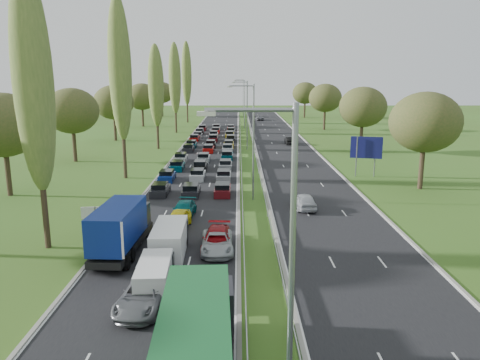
{
  "coord_description": "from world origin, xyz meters",
  "views": [
    {
      "loc": [
        2.96,
        -4.62,
        12.66
      ],
      "look_at": [
        3.13,
        45.92,
        1.5
      ],
      "focal_mm": 35.0,
      "sensor_mm": 36.0,
      "label": 1
    }
  ],
  "objects": [
    {
      "name": "ground",
      "position": [
        4.5,
        80.0,
        0.0
      ],
      "size": [
        260.0,
        260.0,
        0.0
      ],
      "primitive_type": "plane",
      "color": "#3B581B",
      "rests_on": "ground"
    },
    {
      "name": "near_car_2",
      "position": [
        -5.59,
        31.03,
        0.67
      ],
      "size": [
        2.26,
        4.74,
        1.3
      ],
      "primitive_type": "imported",
      "rotation": [
        0.0,
        0.0,
        -0.02
      ],
      "color": "white",
      "rests_on": "near_carriageway"
    },
    {
      "name": "direction_sign",
      "position": [
        19.4,
        54.78,
        3.57
      ],
      "size": [
        3.91,
        1.05,
        5.2
      ],
      "color": "gray",
      "rests_on": "ground"
    },
    {
      "name": "near_car_11",
      "position": [
        1.33,
        28.7,
        0.76
      ],
      "size": [
        2.3,
        5.17,
        1.48
      ],
      "primitive_type": "imported",
      "rotation": [
        0.0,
        0.0,
        -0.05
      ],
      "color": "maroon",
      "rests_on": "near_carriageway"
    },
    {
      "name": "far_car_0",
      "position": [
        9.41,
        39.6,
        0.79
      ],
      "size": [
        2.18,
        4.67,
        1.55
      ],
      "primitive_type": "imported",
      "rotation": [
        0.0,
        0.0,
        3.22
      ],
      "color": "#A5A8AF",
      "rests_on": "far_carriageway"
    },
    {
      "name": "lamp_columns",
      "position": [
        4.5,
        78.0,
        6.0
      ],
      "size": [
        0.18,
        140.18,
        12.0
      ],
      "color": "gray",
      "rests_on": "ground"
    },
    {
      "name": "white_van_rear",
      "position": [
        -2.01,
        27.5,
        1.15
      ],
      "size": [
        2.19,
        5.58,
        2.24
      ],
      "rotation": [
        0.0,
        0.0,
        0.02
      ],
      "color": "white",
      "rests_on": "near_carriageway"
    },
    {
      "name": "white_van_front",
      "position": [
        -2.07,
        21.61,
        0.98
      ],
      "size": [
        1.85,
        4.73,
        1.9
      ],
      "rotation": [
        0.0,
        0.0,
        0.05
      ],
      "color": "silver",
      "rests_on": "near_carriageway"
    },
    {
      "name": "far_car_2",
      "position": [
        9.34,
        135.42,
        0.68
      ],
      "size": [
        2.23,
        4.76,
        1.32
      ],
      "primitive_type": "imported",
      "rotation": [
        0.0,
        0.0,
        3.15
      ],
      "color": "slate",
      "rests_on": "far_carriageway"
    },
    {
      "name": "poplar_row",
      "position": [
        -11.5,
        68.17,
        12.39
      ],
      "size": [
        2.8,
        127.8,
        22.44
      ],
      "color": "#2D2116",
      "rests_on": "ground"
    },
    {
      "name": "central_reservation",
      "position": [
        4.5,
        82.5,
        0.55
      ],
      "size": [
        2.36,
        215.0,
        0.32
      ],
      "color": "gray",
      "rests_on": "ground"
    },
    {
      "name": "near_car_7",
      "position": [
        -2.08,
        36.88,
        0.71
      ],
      "size": [
        2.21,
        4.83,
        1.37
      ],
      "primitive_type": "imported",
      "rotation": [
        0.0,
        0.0,
        -0.06
      ],
      "color": "#044949",
      "rests_on": "near_carriageway"
    },
    {
      "name": "near_car_6",
      "position": [
        -2.36,
        19.44,
        0.75
      ],
      "size": [
        2.84,
        5.41,
        1.45
      ],
      "primitive_type": "imported",
      "rotation": [
        0.0,
        0.0,
        -0.08
      ],
      "color": "slate",
      "rests_on": "near_carriageway"
    },
    {
      "name": "blue_lorry",
      "position": [
        -5.56,
        27.89,
        1.96
      ],
      "size": [
        2.48,
        8.92,
        3.77
      ],
      "rotation": [
        0.0,
        0.0,
        -0.05
      ],
      "color": "black",
      "rests_on": "near_carriageway"
    },
    {
      "name": "woodland_right",
      "position": [
        24.0,
        66.67,
        7.68
      ],
      "size": [
        8.0,
        153.0,
        11.1
      ],
      "color": "#2D2116",
      "rests_on": "ground"
    },
    {
      "name": "woodland_left",
      "position": [
        -22.0,
        62.63,
        7.68
      ],
      "size": [
        8.0,
        166.0,
        11.1
      ],
      "color": "#2D2116",
      "rests_on": "ground"
    },
    {
      "name": "traffic_queue_fill",
      "position": [
        -2.26,
        77.4,
        0.44
      ],
      "size": [
        9.11,
        69.37,
        0.8
      ],
      "color": "black",
      "rests_on": "ground"
    },
    {
      "name": "near_carriageway",
      "position": [
        -2.25,
        82.5,
        0.0
      ],
      "size": [
        10.5,
        215.0,
        0.04
      ],
      "primitive_type": "cube",
      "color": "black",
      "rests_on": "ground"
    },
    {
      "name": "far_carriageway",
      "position": [
        11.25,
        82.5,
        0.0
      ],
      "size": [
        10.5,
        215.0,
        0.04
      ],
      "primitive_type": "cube",
      "color": "black",
      "rests_on": "ground"
    },
    {
      "name": "info_sign",
      "position": [
        -9.4,
        32.86,
        1.37
      ],
      "size": [
        1.5,
        0.25,
        2.1
      ],
      "color": "gray",
      "rests_on": "ground"
    },
    {
      "name": "near_car_8",
      "position": [
        -2.17,
        33.5,
        0.78
      ],
      "size": [
        2.12,
        4.58,
        1.52
      ],
      "primitive_type": "imported",
      "rotation": [
        0.0,
        0.0,
        -0.07
      ],
      "color": "#C4B40D",
      "rests_on": "near_carriageway"
    },
    {
      "name": "near_car_10",
      "position": [
        1.37,
        28.08,
        0.72
      ],
      "size": [
        2.55,
        5.14,
        1.4
      ],
      "primitive_type": "imported",
      "rotation": [
        0.0,
        0.0,
        0.04
      ],
      "color": "#A4A9AD",
      "rests_on": "near_carriageway"
    },
    {
      "name": "far_car_1",
      "position": [
        12.79,
        84.59,
        0.74
      ],
      "size": [
        1.67,
        4.43,
        1.44
      ],
      "primitive_type": "imported",
      "rotation": [
        0.0,
        0.0,
        3.17
      ],
      "color": "black",
      "rests_on": "far_carriageway"
    },
    {
      "name": "near_car_9",
      "position": [
        1.12,
        15.03,
        0.73
      ],
      "size": [
        1.8,
        4.43,
        1.43
      ],
      "primitive_type": "imported",
      "rotation": [
        0.0,
        0.0,
        -0.07
      ],
      "color": "black",
      "rests_on": "near_carriageway"
    }
  ]
}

